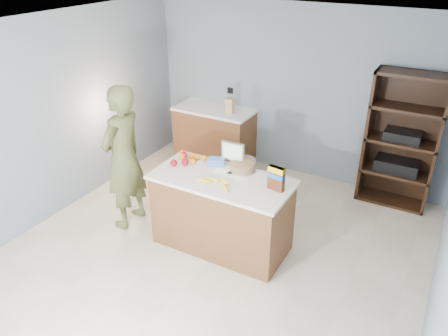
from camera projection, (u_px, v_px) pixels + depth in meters
The scene contains 15 objects.
floor at pixel (209, 259), 4.94m from camera, with size 4.50×5.00×0.02m, color beige.
walls at pixel (206, 122), 4.18m from camera, with size 4.52×5.02×2.51m.
counter_peninsula at pixel (222, 215), 4.99m from camera, with size 1.56×0.76×0.90m.
back_cabinet at pixel (215, 135), 6.96m from camera, with size 1.24×0.62×0.90m.
shelving_unit at pixel (402, 142), 5.70m from camera, with size 0.90×0.40×1.80m.
person at pixel (123, 158), 5.20m from camera, with size 0.66×0.43×1.80m, color #4D552D.
knife_block at pixel (230, 105), 6.54m from camera, with size 0.12×0.10×0.31m.
envelopes at pixel (230, 173), 4.85m from camera, with size 0.39×0.19×0.00m.
bananas at pixel (216, 182), 4.64m from camera, with size 0.44×0.25×0.04m.
apples at pixel (181, 160), 5.06m from camera, with size 0.20×0.31×0.08m.
oranges at pixel (192, 157), 5.16m from camera, with size 0.37×0.20×0.07m.
blue_carton at pixel (217, 162), 5.03m from camera, with size 0.18×0.12×0.08m, color blue.
salad_bowl at pixel (243, 166), 4.89m from camera, with size 0.30×0.30×0.13m.
tv at pixel (233, 153), 4.97m from camera, with size 0.28×0.12×0.28m.
cereal_box at pixel (276, 177), 4.47m from camera, with size 0.18×0.09×0.26m.
Camera 1 is at (2.06, -3.34, 3.19)m, focal length 35.00 mm.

